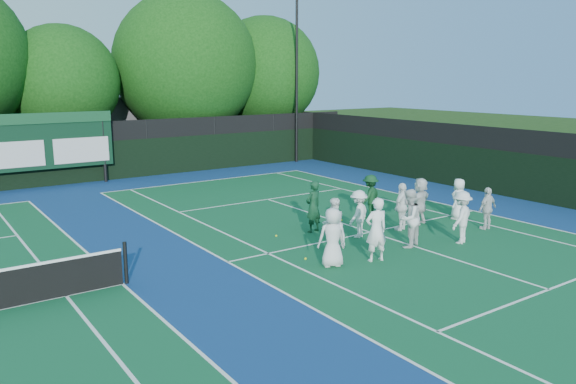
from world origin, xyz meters
TOP-DOWN VIEW (x-y plane):
  - ground at (0.00, 0.00)m, footprint 120.00×120.00m
  - court_apron at (-6.00, 1.00)m, footprint 34.00×32.00m
  - near_court at (0.00, 1.00)m, footprint 11.05×23.85m
  - back_fence at (-6.00, 16.00)m, footprint 34.00×0.08m
  - divider_fence_right at (9.00, 1.00)m, footprint 0.08×32.00m
  - scoreboard at (-7.01, 15.59)m, footprint 6.00×0.21m
  - clubhouse at (-2.00, 24.00)m, footprint 18.00×6.00m
  - light_pole_right at (7.50, 15.70)m, footprint 1.20×0.30m
  - tree_c at (-5.07, 19.58)m, footprint 6.02×6.02m
  - tree_d at (2.13, 19.58)m, footprint 8.64×8.64m
  - tree_e at (7.77, 19.58)m, footprint 7.30×7.30m
  - tennis_ball_0 at (-3.53, -0.08)m, footprint 0.07×0.07m
  - tennis_ball_1 at (0.20, 2.73)m, footprint 0.07×0.07m
  - tennis_ball_3 at (-2.90, 2.39)m, footprint 0.07×0.07m
  - tennis_ball_4 at (0.24, 3.51)m, footprint 0.07×0.07m
  - tennis_ball_5 at (4.34, 0.52)m, footprint 0.07×0.07m
  - player_front_0 at (-3.27, -0.95)m, footprint 0.95×0.79m
  - player_front_1 at (-1.96, -1.31)m, footprint 0.76×0.58m
  - player_front_2 at (-0.18, -0.86)m, footprint 1.06×0.94m
  - player_front_3 at (1.49, -1.53)m, footprint 1.22×0.92m
  - player_front_4 at (3.58, -0.98)m, footprint 0.87×0.38m
  - player_back_0 at (-2.20, 0.30)m, footprint 0.80×0.64m
  - player_back_1 at (-0.73, 0.81)m, footprint 1.16×0.92m
  - player_back_2 at (1.10, 0.63)m, footprint 1.04×0.67m
  - player_back_3 at (2.23, 0.85)m, footprint 1.63×0.87m
  - player_back_4 at (3.94, 0.53)m, footprint 0.88×0.75m
  - coach_left at (-1.55, 2.15)m, footprint 0.71×0.53m
  - coach_right at (1.36, 2.49)m, footprint 1.20×0.91m

SIDE VIEW (x-z plane):
  - ground at x=0.00m, z-range 0.00..0.00m
  - court_apron at x=-6.00m, z-range 0.00..0.01m
  - near_court at x=0.00m, z-range 0.01..0.01m
  - tennis_ball_0 at x=-3.53m, z-range 0.00..0.07m
  - tennis_ball_1 at x=0.20m, z-range 0.00..0.07m
  - tennis_ball_3 at x=-2.90m, z-range 0.00..0.07m
  - tennis_ball_4 at x=0.24m, z-range 0.00..0.07m
  - tennis_ball_5 at x=4.34m, z-range 0.00..0.07m
  - player_front_4 at x=3.58m, z-range 0.00..1.48m
  - player_back_4 at x=3.94m, z-range 0.00..1.52m
  - player_back_1 at x=-0.73m, z-range 0.00..1.57m
  - player_back_0 at x=-2.20m, z-range 0.00..1.59m
  - coach_right at x=1.36m, z-range 0.00..1.64m
  - player_back_2 at x=1.10m, z-range 0.00..1.65m
  - player_front_0 at x=-3.27m, z-range 0.00..1.66m
  - player_front_3 at x=1.49m, z-range 0.00..1.67m
  - player_back_3 at x=2.23m, z-range 0.00..1.67m
  - coach_left at x=-1.55m, z-range 0.00..1.77m
  - player_front_2 at x=-0.18m, z-range 0.00..1.81m
  - player_front_1 at x=-1.96m, z-range 0.00..1.85m
  - back_fence at x=-6.00m, z-range -0.14..2.86m
  - divider_fence_right at x=9.00m, z-range -0.14..2.86m
  - clubhouse at x=-2.00m, z-range 0.00..4.00m
  - scoreboard at x=-7.01m, z-range 0.42..3.97m
  - tree_c at x=-5.07m, z-range 0.81..8.77m
  - tree_e at x=7.77m, z-range 0.72..9.85m
  - tree_d at x=2.13m, z-range 0.58..10.82m
  - light_pole_right at x=7.50m, z-range 1.24..11.36m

